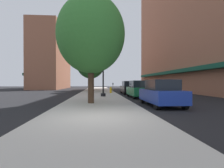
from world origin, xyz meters
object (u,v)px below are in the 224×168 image
at_px(lamppost, 103,65).
at_px(tree_mid, 90,62).
at_px(car_black, 129,88).
at_px(parking_meter_near, 113,86).
at_px(car_green, 139,89).
at_px(fire_hydrant, 111,90).
at_px(tree_far, 91,62).
at_px(tree_near, 91,34).
at_px(car_blue, 161,93).

bearing_deg(lamppost, tree_mid, 97.42).
bearing_deg(car_black, parking_meter_near, 144.02).
bearing_deg(car_green, parking_meter_near, 104.52).
relative_size(lamppost, fire_hydrant, 7.47).
relative_size(fire_hydrant, tree_mid, 0.10).
height_order(tree_mid, car_black, tree_mid).
height_order(lamppost, car_green, lamppost).
height_order(parking_meter_near, tree_far, tree_far).
xyz_separation_m(tree_far, car_black, (5.07, -4.16, -3.78)).
bearing_deg(parking_meter_near, tree_far, 139.11).
bearing_deg(fire_hydrant, tree_near, -100.71).
xyz_separation_m(tree_mid, car_blue, (5.40, -21.34, -4.39)).
relative_size(parking_meter_near, tree_near, 0.18).
relative_size(tree_near, tree_far, 1.01).
bearing_deg(tree_near, tree_far, 92.41).
relative_size(parking_meter_near, car_green, 0.30).
xyz_separation_m(fire_hydrant, parking_meter_near, (0.39, 1.28, 0.43)).
xyz_separation_m(fire_hydrant, tree_far, (-2.74, 3.99, 4.07)).
relative_size(tree_near, car_black, 1.65).
xyz_separation_m(fire_hydrant, tree_near, (-2.10, -11.11, 4.12)).
height_order(tree_near, car_blue, tree_near).
bearing_deg(parking_meter_near, lamppost, -102.76).
xyz_separation_m(fire_hydrant, car_green, (2.34, -5.80, 0.29)).
distance_m(fire_hydrant, tree_mid, 10.91).
bearing_deg(car_green, tree_near, -130.75).
bearing_deg(tree_near, car_black, 67.92).
bearing_deg(parking_meter_near, fire_hydrant, -106.81).
distance_m(fire_hydrant, car_blue, 12.20).
relative_size(fire_hydrant, parking_meter_near, 0.60).
relative_size(tree_near, car_blue, 1.65).
height_order(parking_meter_near, car_blue, car_blue).
distance_m(fire_hydrant, tree_near, 12.04).
xyz_separation_m(fire_hydrant, car_black, (2.34, -0.17, 0.29)).
height_order(tree_mid, tree_far, tree_mid).
bearing_deg(tree_far, fire_hydrant, -55.54).
bearing_deg(fire_hydrant, lamppost, -101.78).
bearing_deg(lamppost, fire_hydrant, 78.22).
xyz_separation_m(fire_hydrant, tree_mid, (-3.06, 9.36, 4.68)).
relative_size(lamppost, car_green, 1.37).
bearing_deg(fire_hydrant, parking_meter_near, 73.19).
bearing_deg(car_black, tree_near, -111.31).
bearing_deg(tree_far, car_green, -62.61).
bearing_deg(car_green, tree_far, 116.53).
height_order(lamppost, tree_far, tree_far).
bearing_deg(car_green, fire_hydrant, 111.07).
bearing_deg(tree_mid, tree_near, -87.32).
bearing_deg(tree_far, car_black, -39.36).
distance_m(lamppost, fire_hydrant, 6.16).
distance_m(lamppost, car_blue, 7.79).
height_order(fire_hydrant, parking_meter_near, parking_meter_near).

